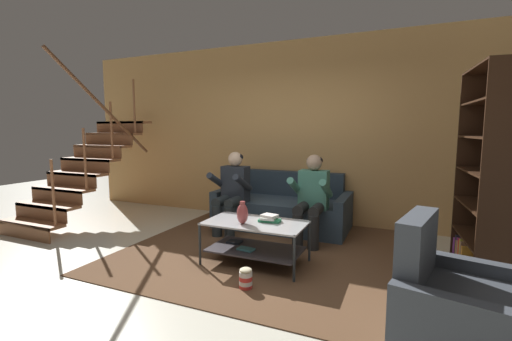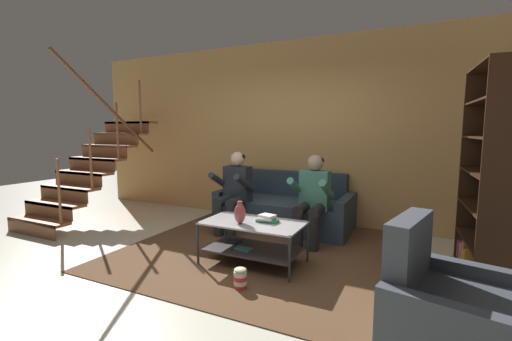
{
  "view_description": "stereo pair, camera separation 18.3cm",
  "coord_description": "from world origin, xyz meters",
  "px_view_note": "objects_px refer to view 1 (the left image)",
  "views": [
    {
      "loc": [
        1.54,
        -2.94,
        1.48
      ],
      "look_at": [
        -0.16,
        0.96,
        0.98
      ],
      "focal_mm": 24.0,
      "sensor_mm": 36.0,
      "label": 1
    },
    {
      "loc": [
        1.7,
        -2.86,
        1.48
      ],
      "look_at": [
        -0.16,
        0.96,
        0.98
      ],
      "focal_mm": 24.0,
      "sensor_mm": 36.0,
      "label": 2
    }
  ],
  "objects_px": {
    "book_stack": "(269,218)",
    "popcorn_tub": "(246,278)",
    "vase": "(242,213)",
    "couch": "(283,209)",
    "coffee_table": "(255,236)",
    "armchair": "(462,307)",
    "person_seated_left": "(232,189)",
    "bookshelf": "(488,186)",
    "person_seated_right": "(312,195)"
  },
  "relations": [
    {
      "from": "couch",
      "to": "coffee_table",
      "type": "xyz_separation_m",
      "value": [
        0.19,
        -1.51,
        0.04
      ]
    },
    {
      "from": "person_seated_left",
      "to": "person_seated_right",
      "type": "xyz_separation_m",
      "value": [
        1.17,
        -0.0,
        -0.0
      ]
    },
    {
      "from": "person_seated_right",
      "to": "armchair",
      "type": "xyz_separation_m",
      "value": [
        1.5,
        -1.72,
        -0.37
      ]
    },
    {
      "from": "couch",
      "to": "person_seated_left",
      "type": "height_order",
      "value": "person_seated_left"
    },
    {
      "from": "person_seated_right",
      "to": "vase",
      "type": "height_order",
      "value": "person_seated_right"
    },
    {
      "from": "armchair",
      "to": "popcorn_tub",
      "type": "height_order",
      "value": "armchair"
    },
    {
      "from": "couch",
      "to": "bookshelf",
      "type": "distance_m",
      "value": 2.66
    },
    {
      "from": "vase",
      "to": "person_seated_right",
      "type": "bearing_deg",
      "value": 65.63
    },
    {
      "from": "person_seated_left",
      "to": "book_stack",
      "type": "distance_m",
      "value": 1.27
    },
    {
      "from": "coffee_table",
      "to": "book_stack",
      "type": "xyz_separation_m",
      "value": [
        0.14,
        0.08,
        0.19
      ]
    },
    {
      "from": "vase",
      "to": "popcorn_tub",
      "type": "xyz_separation_m",
      "value": [
        0.26,
        -0.48,
        -0.49
      ]
    },
    {
      "from": "vase",
      "to": "book_stack",
      "type": "height_order",
      "value": "vase"
    },
    {
      "from": "coffee_table",
      "to": "bookshelf",
      "type": "relative_size",
      "value": 0.52
    },
    {
      "from": "coffee_table",
      "to": "vase",
      "type": "distance_m",
      "value": 0.31
    },
    {
      "from": "person_seated_right",
      "to": "vase",
      "type": "distance_m",
      "value": 1.18
    },
    {
      "from": "armchair",
      "to": "vase",
      "type": "bearing_deg",
      "value": 161.86
    },
    {
      "from": "couch",
      "to": "vase",
      "type": "bearing_deg",
      "value": -86.51
    },
    {
      "from": "vase",
      "to": "couch",
      "type": "bearing_deg",
      "value": 93.49
    },
    {
      "from": "coffee_table",
      "to": "armchair",
      "type": "xyz_separation_m",
      "value": [
        1.89,
        -0.77,
        -0.05
      ]
    },
    {
      "from": "book_stack",
      "to": "popcorn_tub",
      "type": "height_order",
      "value": "book_stack"
    },
    {
      "from": "person_seated_right",
      "to": "bookshelf",
      "type": "xyz_separation_m",
      "value": [
        1.89,
        -0.18,
        0.27
      ]
    },
    {
      "from": "person_seated_left",
      "to": "popcorn_tub",
      "type": "xyz_separation_m",
      "value": [
        0.95,
        -1.55,
        -0.54
      ]
    },
    {
      "from": "popcorn_tub",
      "to": "person_seated_right",
      "type": "bearing_deg",
      "value": 81.73
    },
    {
      "from": "bookshelf",
      "to": "book_stack",
      "type": "bearing_deg",
      "value": -161.98
    },
    {
      "from": "coffee_table",
      "to": "bookshelf",
      "type": "height_order",
      "value": "bookshelf"
    },
    {
      "from": "coffee_table",
      "to": "armchair",
      "type": "bearing_deg",
      "value": -22.17
    },
    {
      "from": "person_seated_left",
      "to": "coffee_table",
      "type": "relative_size",
      "value": 1.06
    },
    {
      "from": "person_seated_right",
      "to": "vase",
      "type": "xyz_separation_m",
      "value": [
        -0.49,
        -1.07,
        -0.05
      ]
    },
    {
      "from": "couch",
      "to": "book_stack",
      "type": "bearing_deg",
      "value": -76.91
    },
    {
      "from": "book_stack",
      "to": "armchair",
      "type": "height_order",
      "value": "armchair"
    },
    {
      "from": "armchair",
      "to": "person_seated_right",
      "type": "bearing_deg",
      "value": 131.02
    },
    {
      "from": "couch",
      "to": "coffee_table",
      "type": "relative_size",
      "value": 1.79
    },
    {
      "from": "book_stack",
      "to": "armchair",
      "type": "xyz_separation_m",
      "value": [
        1.75,
        -0.85,
        -0.24
      ]
    },
    {
      "from": "vase",
      "to": "armchair",
      "type": "relative_size",
      "value": 0.23
    },
    {
      "from": "book_stack",
      "to": "armchair",
      "type": "bearing_deg",
      "value": -25.86
    },
    {
      "from": "coffee_table",
      "to": "book_stack",
      "type": "height_order",
      "value": "book_stack"
    },
    {
      "from": "person_seated_left",
      "to": "coffee_table",
      "type": "distance_m",
      "value": 1.27
    },
    {
      "from": "bookshelf",
      "to": "couch",
      "type": "bearing_deg",
      "value": 163.44
    },
    {
      "from": "person_seated_left",
      "to": "book_stack",
      "type": "xyz_separation_m",
      "value": [
        0.92,
        -0.87,
        -0.13
      ]
    },
    {
      "from": "person_seated_right",
      "to": "book_stack",
      "type": "height_order",
      "value": "person_seated_right"
    },
    {
      "from": "vase",
      "to": "popcorn_tub",
      "type": "distance_m",
      "value": 0.73
    },
    {
      "from": "person_seated_left",
      "to": "vase",
      "type": "relative_size",
      "value": 4.75
    },
    {
      "from": "person_seated_left",
      "to": "bookshelf",
      "type": "distance_m",
      "value": 3.08
    },
    {
      "from": "armchair",
      "to": "popcorn_tub",
      "type": "xyz_separation_m",
      "value": [
        -1.72,
        0.17,
        -0.17
      ]
    },
    {
      "from": "couch",
      "to": "bookshelf",
      "type": "xyz_separation_m",
      "value": [
        2.48,
        -0.74,
        0.63
      ]
    },
    {
      "from": "book_stack",
      "to": "bookshelf",
      "type": "bearing_deg",
      "value": 18.02
    },
    {
      "from": "coffee_table",
      "to": "popcorn_tub",
      "type": "relative_size",
      "value": 5.43
    },
    {
      "from": "book_stack",
      "to": "popcorn_tub",
      "type": "bearing_deg",
      "value": -87.73
    },
    {
      "from": "bookshelf",
      "to": "armchair",
      "type": "height_order",
      "value": "bookshelf"
    },
    {
      "from": "vase",
      "to": "bookshelf",
      "type": "bearing_deg",
      "value": 20.64
    }
  ]
}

